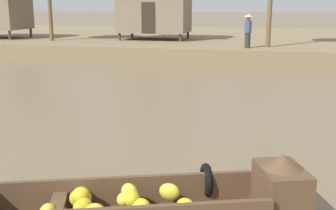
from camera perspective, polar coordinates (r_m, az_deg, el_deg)
name	(u,v)px	position (r m, az deg, el deg)	size (l,w,h in m)	color
ground_plane	(196,123)	(10.86, 3.78, -2.38)	(300.00, 300.00, 0.00)	#726047
riverbank_strip	(242,41)	(30.34, 10.03, 8.50)	(160.00, 20.00, 0.82)	#7F6B4C
banana_boat	(120,205)	(5.84, -6.57, -13.31)	(5.08, 2.55, 0.97)	brown
stilt_house_mid_left	(154,8)	(26.39, -1.84, 13.06)	(4.84, 3.34, 3.99)	#4C3826
vendor_person	(248,29)	(21.53, 10.79, 10.06)	(0.44, 0.44, 1.66)	#332D28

